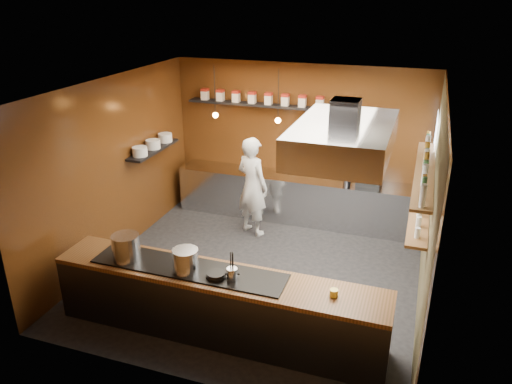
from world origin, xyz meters
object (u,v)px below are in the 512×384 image
at_px(stockpot_small, 185,261).
at_px(stockpot_large, 126,247).
at_px(espresso_machine, 369,173).
at_px(chef, 252,186).
at_px(extractor_hood, 344,138).

bearing_deg(stockpot_small, stockpot_large, 179.06).
height_order(espresso_machine, chef, chef).
bearing_deg(espresso_machine, stockpot_small, -114.09).
bearing_deg(extractor_hood, espresso_machine, 87.47).
bearing_deg(extractor_hood, stockpot_small, -142.49).
bearing_deg(stockpot_small, chef, 93.38).
height_order(stockpot_large, espresso_machine, espresso_machine).
bearing_deg(espresso_machine, chef, -155.88).
xyz_separation_m(stockpot_large, stockpot_small, (0.87, -0.01, -0.02)).
relative_size(stockpot_small, chef, 0.18).
bearing_deg(espresso_machine, extractor_hood, -91.94).
distance_m(stockpot_large, espresso_machine, 4.73).
distance_m(stockpot_large, chef, 3.12).
xyz_separation_m(stockpot_large, chef, (0.69, 3.04, -0.19)).
height_order(stockpot_large, chef, chef).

